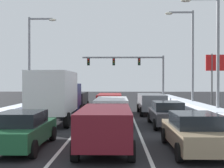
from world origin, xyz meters
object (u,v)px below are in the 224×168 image
Objects in this scene: suv_black_left_lane_third at (75,99)px; sedan_charcoal_right_lane_second at (167,114)px; suv_gray_right_lane_third at (151,102)px; suv_red_center_lane_third at (110,102)px; suv_white_center_lane_second at (112,109)px; street_lamp_right_far at (189,52)px; box_truck_left_lane_second at (56,94)px; sedan_tan_right_lane_nearest at (194,132)px; street_lamp_left_mid at (33,55)px; sedan_green_left_lane_nearest at (22,130)px; suv_maroon_center_lane_nearest at (105,125)px; traffic_light_gantry at (134,67)px; roadside_sign_right at (222,69)px; street_lamp_right_mid at (213,47)px.

sedan_charcoal_right_lane_second is at bearing -54.67° from suv_black_left_lane_third.
suv_gray_right_lane_third and suv_red_center_lane_third have the same top height.
street_lamp_right_far reaches higher than suv_white_center_lane_second.
sedan_charcoal_right_lane_second is at bearing -12.43° from box_truck_left_lane_second.
street_lamp_left_mid reaches higher than sedan_tan_right_lane_nearest.
box_truck_left_lane_second is 9.16m from street_lamp_left_mid.
sedan_tan_right_lane_nearest is 0.49× the size of street_lamp_right_far.
sedan_green_left_lane_nearest is 0.92× the size of suv_black_left_lane_third.
box_truck_left_lane_second reaches higher than suv_maroon_center_lane_nearest.
street_lamp_right_far reaches higher than traffic_light_gantry.
roadside_sign_right is at bearing 45.45° from suv_white_center_lane_second.
street_lamp_right_far reaches higher than roadside_sign_right.
sedan_tan_right_lane_nearest is at bearing -90.25° from sedan_charcoal_right_lane_second.
box_truck_left_lane_second is 17.65m from roadside_sign_right.
roadside_sign_right is at bearing 57.21° from sedan_charcoal_right_lane_second.
sedan_tan_right_lane_nearest is 16.74m from street_lamp_right_far.
suv_gray_right_lane_third reaches higher than sedan_green_left_lane_nearest.
suv_gray_right_lane_third is 14.27m from sedan_green_left_lane_nearest.
roadside_sign_right reaches higher than suv_red_center_lane_third.
street_lamp_right_far is (7.27, 2.55, 4.44)m from suv_red_center_lane_third.
sedan_tan_right_lane_nearest is 0.92× the size of suv_gray_right_lane_third.
street_lamp_right_mid is (3.52, 2.36, 4.32)m from sedan_charcoal_right_lane_second.
sedan_green_left_lane_nearest is at bearing -129.17° from roadside_sign_right.
box_truck_left_lane_second is 13.61m from street_lamp_right_far.
street_lamp_right_mid reaches higher than suv_maroon_center_lane_nearest.
traffic_light_gantry reaches higher than suv_white_center_lane_second.
suv_white_center_lane_second is at bearing 89.18° from suv_maroon_center_lane_nearest.
street_lamp_right_far reaches higher than street_lamp_left_mid.
suv_maroon_center_lane_nearest is 0.68× the size of box_truck_left_lane_second.
suv_black_left_lane_third is (-6.85, 3.40, 0.00)m from suv_gray_right_lane_third.
suv_white_center_lane_second is 0.53× the size of street_lamp_right_far.
roadside_sign_right reaches higher than suv_white_center_lane_second.
traffic_light_gantry is at bearing 60.91° from suv_black_left_lane_third.
box_truck_left_lane_second reaches higher than suv_black_left_lane_third.
suv_black_left_lane_third is (-0.18, 16.01, 0.25)m from sedan_green_left_lane_nearest.
street_lamp_left_mid is (-14.50, -0.02, -0.28)m from street_lamp_right_far.
street_lamp_right_far is (6.96, 8.71, 4.44)m from suv_white_center_lane_second.
traffic_light_gantry is at bearing 102.87° from street_lamp_right_mid.
suv_black_left_lane_third is at bearing -174.13° from roadside_sign_right.
suv_red_center_lane_third is at bearing 149.11° from street_lamp_right_mid.
traffic_light_gantry is (-0.58, 14.67, 3.72)m from suv_gray_right_lane_third.
suv_red_center_lane_third is (-3.48, 0.11, 0.00)m from suv_gray_right_lane_third.
sedan_tan_right_lane_nearest is 13.62m from suv_red_center_lane_third.
sedan_green_left_lane_nearest is 0.53× the size of street_lamp_right_mid.
box_truck_left_lane_second reaches higher than sedan_charcoal_right_lane_second.
suv_black_left_lane_third is at bearing 10.98° from street_lamp_left_mid.
suv_white_center_lane_second is at bearing -128.62° from street_lamp_right_far.
sedan_green_left_lane_nearest is (-3.18, -12.72, -0.25)m from suv_red_center_lane_third.
box_truck_left_lane_second is at bearing -90.24° from suv_black_left_lane_third.
suv_maroon_center_lane_nearest and suv_black_left_lane_third have the same top height.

